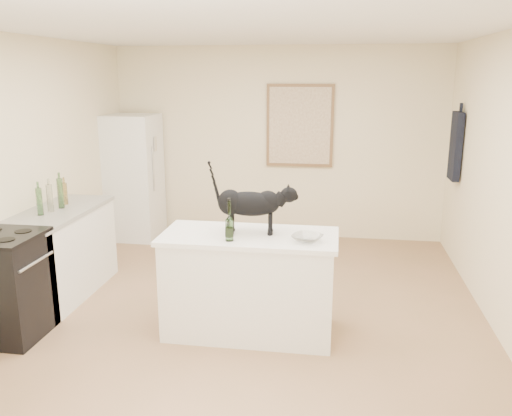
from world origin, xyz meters
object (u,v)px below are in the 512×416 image
Objects in this scene: black_cat at (250,207)px; glass_bowl at (307,238)px; fridge at (133,177)px; stove at (6,287)px; wine_bottle at (229,222)px.

glass_bowl is (0.50, -0.17, -0.20)m from black_cat.
fridge is at bearing 123.69° from black_cat.
stove is at bearing -90.00° from fridge.
glass_bowl is (2.55, -2.68, 0.08)m from fridge.
stove is 1.36× the size of black_cat.
glass_bowl is at bearing 5.98° from stove.
wine_bottle is at bearing -55.11° from fridge.
stove is 2.61m from glass_bowl.
fridge reaches higher than glass_bowl.
black_cat is at bearing 161.59° from glass_bowl.
fridge is 3.26m from black_cat.
stove is at bearing -174.02° from glass_bowl.
black_cat is 2.12× the size of wine_bottle.
wine_bottle is (-0.13, -0.24, -0.08)m from black_cat.
glass_bowl is (2.55, 0.27, 0.48)m from stove.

